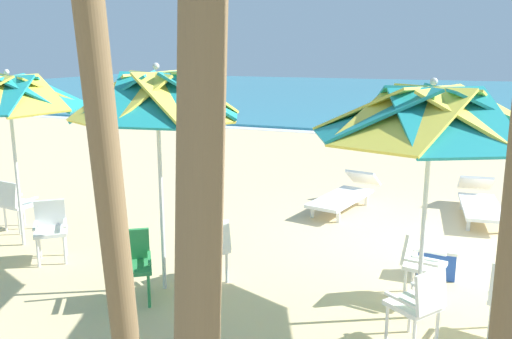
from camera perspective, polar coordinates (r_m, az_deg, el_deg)
ground_plane at (r=8.69m, az=18.94°, el=-8.03°), size 80.00×80.00×0.00m
sea at (r=37.33m, az=21.63°, el=7.30°), size 80.00×36.00×0.10m
surf_foam at (r=19.15m, az=20.86°, el=2.93°), size 80.00×0.70×0.01m
beach_umbrella_0 at (r=5.87m, az=18.25°, el=5.60°), size 2.56×2.56×2.69m
plastic_chair_0 at (r=5.74m, az=17.03°, el=-13.42°), size 0.63×0.62×0.87m
plastic_chair_2 at (r=6.80m, az=17.07°, el=-9.24°), size 0.53×0.51×0.87m
beach_umbrella_1 at (r=6.43m, az=-10.52°, el=7.46°), size 2.06×2.06×2.82m
plastic_chair_3 at (r=6.93m, az=-4.91°, el=-8.27°), size 0.63×0.61×0.87m
plastic_chair_4 at (r=6.64m, az=-13.07°, el=-9.53°), size 0.62×0.63×0.87m
beach_umbrella_2 at (r=8.67m, az=-24.92°, el=7.26°), size 2.27×2.27×2.70m
plastic_chair_5 at (r=9.71m, az=-24.25°, el=-3.22°), size 0.49×0.52×0.87m
plastic_chair_6 at (r=8.22m, az=-21.11°, el=-5.71°), size 0.63×0.63×0.87m
sun_lounger_0 at (r=10.46m, az=22.80°, el=-3.24°), size 0.84×2.20×0.62m
sun_lounger_1 at (r=10.31m, az=9.52°, el=-2.62°), size 1.05×2.23×0.62m
cooler_box at (r=7.65m, az=18.80°, el=-9.26°), size 0.50×0.34×0.40m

